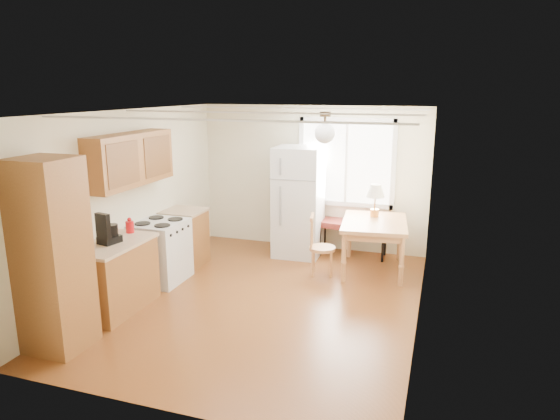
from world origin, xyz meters
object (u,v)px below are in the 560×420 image
at_px(refrigerator, 299,202).
at_px(chair, 317,241).
at_px(dining_table, 374,228).
at_px(bench, 353,226).

distance_m(refrigerator, chair, 1.05).
height_order(dining_table, chair, chair).
height_order(bench, chair, chair).
relative_size(refrigerator, bench, 1.41).
xyz_separation_m(refrigerator, dining_table, (1.33, -0.40, -0.23)).
bearing_deg(bench, dining_table, -45.78).
xyz_separation_m(refrigerator, chair, (0.53, -0.81, -0.40)).
height_order(refrigerator, bench, refrigerator).
bearing_deg(chair, refrigerator, 112.23).
xyz_separation_m(refrigerator, bench, (0.90, 0.22, -0.41)).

